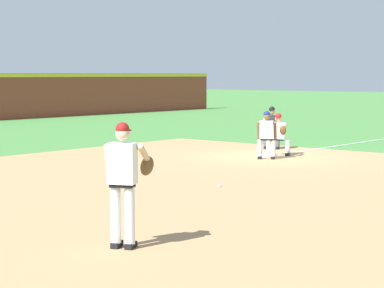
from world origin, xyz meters
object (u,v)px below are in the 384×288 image
Objects in this scene: first_base_bag at (268,155)px; first_baseman at (279,132)px; baseball at (219,186)px; pitcher at (124,177)px; umpire at (272,126)px; baserunner at (267,133)px.

first_baseman is at bearing -14.23° from first_base_bag.
pitcher reaches higher than baseball.
first_baseman is at bearing 23.48° from pitcher.
first_baseman is 2.04m from umpire.
baserunner and umpire have the same top height.
baseball is 5.89m from baserunner.
umpire is (2.62, 1.57, 0.00)m from baserunner.
baseball is at bearing -155.51° from first_base_bag.
first_base_bag is 12.79m from pitcher.
first_base_bag is at bearing 24.66° from pitcher.
first_baseman is (6.41, 2.62, 0.69)m from baseball.
pitcher is 13.09m from first_baseman.
first_base_bag is 0.26× the size of umpire.
first_baseman is (0.42, -0.11, 0.69)m from first_base_bag.
umpire is at bearing 25.65° from pitcher.
umpire reaches higher than baseball.
pitcher reaches higher than first_base_bag.
umpire is (13.57, 6.52, -0.27)m from pitcher.
baserunner reaches higher than first_baseman.
first_base_bag is 5.14× the size of baseball.
first_baseman is at bearing -140.26° from umpire.
baseball is at bearing 24.85° from pitcher.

